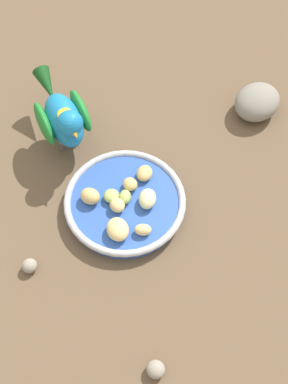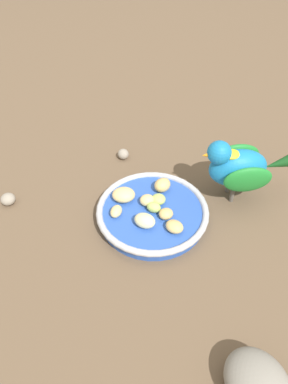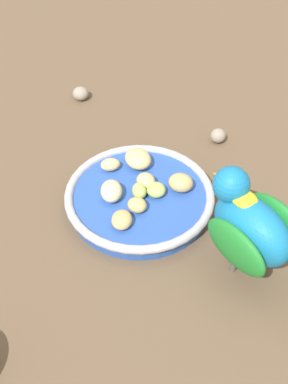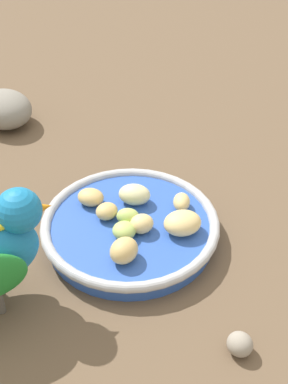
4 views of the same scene
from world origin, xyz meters
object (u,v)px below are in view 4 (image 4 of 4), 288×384
object	(u,v)px
apple_piece_7	(124,230)
pebble_1	(240,344)
apple_piece_2	(182,202)
apple_piece_6	(124,250)
apple_piece_0	(132,195)
apple_piece_3	(145,223)
apple_piece_4	(107,211)
rock_large	(5,109)
apple_piece_1	(128,216)
apple_piece_5	(91,197)
apple_piece_8	(182,223)
feeding_bowl	(130,227)

from	to	relation	value
apple_piece_7	pebble_1	xyz separation A→B (m)	(-0.08, 0.14, -0.02)
apple_piece_2	apple_piece_6	size ratio (longest dim) A/B	0.82
apple_piece_0	apple_piece_3	size ratio (longest dim) A/B	1.41
apple_piece_0	apple_piece_4	distance (m)	0.04
apple_piece_0	apple_piece_2	world-z (taller)	apple_piece_0
apple_piece_3	rock_large	bearing A→B (deg)	-61.11
apple_piece_3	pebble_1	distance (m)	0.16
apple_piece_1	rock_large	bearing A→B (deg)	-62.44
apple_piece_5	apple_piece_4	bearing A→B (deg)	118.96
apple_piece_3	apple_piece_5	size ratio (longest dim) A/B	0.85
apple_piece_1	apple_piece_0	bearing A→B (deg)	-106.07
apple_piece_5	pebble_1	bearing A→B (deg)	118.55
apple_piece_8	apple_piece_1	bearing A→B (deg)	-23.01
pebble_1	apple_piece_0	bearing A→B (deg)	-71.78
feeding_bowl	apple_piece_5	xyz separation A→B (m)	(0.04, -0.04, 0.01)
apple_piece_3	apple_piece_7	xyz separation A→B (m)	(0.02, 0.01, -0.00)
apple_piece_6	apple_piece_4	bearing A→B (deg)	-81.82
apple_piece_4	apple_piece_6	xyz separation A→B (m)	(-0.01, 0.07, 0.00)
apple_piece_2	rock_large	size ratio (longest dim) A/B	0.30
apple_piece_0	apple_piece_4	bearing A→B (deg)	33.53
apple_piece_0	apple_piece_6	size ratio (longest dim) A/B	1.13
apple_piece_4	pebble_1	world-z (taller)	apple_piece_4
apple_piece_5	apple_piece_7	world-z (taller)	apple_piece_5
apple_piece_1	rock_large	distance (m)	0.30
rock_large	pebble_1	world-z (taller)	rock_large
apple_piece_4	apple_piece_2	bearing A→B (deg)	-178.91
apple_piece_8	rock_large	size ratio (longest dim) A/B	0.47
apple_piece_4	apple_piece_7	size ratio (longest dim) A/B	0.99
apple_piece_6	apple_piece_0	bearing A→B (deg)	-103.85
apple_piece_0	apple_piece_7	distance (m)	0.06
apple_piece_2	apple_piece_4	xyz separation A→B (m)	(0.08, 0.00, 0.00)
apple_piece_1	apple_piece_4	world-z (taller)	same
apple_piece_5	apple_piece_7	size ratio (longest dim) A/B	1.20
apple_piece_2	rock_large	xyz separation A→B (m)	(0.20, -0.25, -0.00)
apple_piece_6	apple_piece_2	bearing A→B (deg)	-137.67
apple_piece_1	apple_piece_6	bearing A→B (deg)	77.54
apple_piece_0	rock_large	bearing A→B (deg)	-57.52
rock_large	pebble_1	bearing A→B (deg)	116.39
apple_piece_3	rock_large	xyz separation A→B (m)	(0.15, -0.28, -0.00)
apple_piece_0	apple_piece_2	xyz separation A→B (m)	(-0.05, 0.02, -0.00)
apple_piece_0	apple_piece_4	size ratio (longest dim) A/B	1.45
apple_piece_0	apple_piece_8	size ratio (longest dim) A/B	0.89
apple_piece_2	apple_piece_3	xyz separation A→B (m)	(0.05, 0.03, 0.00)
apple_piece_2	rock_large	world-z (taller)	rock_large
apple_piece_3	apple_piece_5	xyz separation A→B (m)	(0.05, -0.05, -0.00)
feeding_bowl	apple_piece_4	size ratio (longest dim) A/B	7.87
apple_piece_2	pebble_1	size ratio (longest dim) A/B	1.10
apple_piece_1	apple_piece_5	size ratio (longest dim) A/B	0.82
feeding_bowl	apple_piece_0	world-z (taller)	apple_piece_0
apple_piece_2	apple_piece_8	xyz separation A→B (m)	(0.01, 0.04, 0.00)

